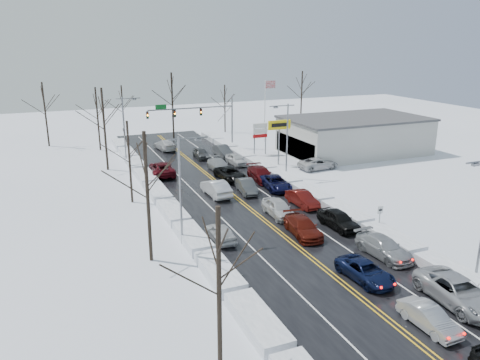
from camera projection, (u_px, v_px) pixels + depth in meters
name	position (u px, v px, depth m)	size (l,w,h in m)	color
ground	(256.00, 214.00, 45.25)	(160.00, 160.00, 0.00)	white
road_surface	(248.00, 207.00, 47.02)	(14.00, 84.00, 0.01)	black
snow_bank_left	(174.00, 218.00, 44.25)	(1.93, 72.00, 0.81)	white
snow_bank_right	(313.00, 198.00, 49.79)	(1.93, 72.00, 0.81)	white
traffic_signal_mast	(201.00, 114.00, 69.73)	(13.28, 0.39, 8.00)	slate
tires_plus_sign	(279.00, 128.00, 61.81)	(3.20, 0.34, 6.00)	slate
used_vehicles_sign	(260.00, 132.00, 67.61)	(2.20, 0.22, 4.65)	slate
speed_limit_sign	(380.00, 214.00, 40.68)	(0.55, 0.09, 2.35)	slate
flagpole	(266.00, 106.00, 75.65)	(1.87, 1.20, 10.00)	silver
dealership_building	(354.00, 135.00, 69.17)	(20.40, 12.40, 5.30)	#AFB0AB
streetlight_ne	(286.00, 135.00, 55.61)	(3.20, 0.25, 9.00)	slate
streetlight_sw	(182.00, 182.00, 37.16)	(3.20, 0.25, 9.00)	slate
streetlight_nw	(125.00, 125.00, 61.96)	(3.20, 0.25, 9.00)	slate
tree_left_a	(219.00, 261.00, 21.72)	(3.60, 3.60, 9.00)	#2D231C
tree_left_b	(146.00, 172.00, 33.74)	(4.00, 4.00, 10.00)	#2D231C
tree_left_c	(129.00, 146.00, 46.81)	(3.40, 3.40, 8.50)	#2D231C
tree_left_d	(103.00, 113.00, 58.55)	(4.20, 4.20, 10.50)	#2D231C
tree_left_e	(97.00, 107.00, 69.52)	(3.80, 3.80, 9.50)	#2D231C
tree_far_a	(44.00, 102.00, 72.12)	(4.00, 4.00, 10.00)	#2D231C
tree_far_b	(122.00, 102.00, 77.57)	(3.60, 3.60, 9.00)	#2D231C
tree_far_c	(172.00, 93.00, 78.32)	(4.40, 4.40, 11.00)	#2D231C
tree_far_d	(225.00, 99.00, 83.79)	(3.40, 3.40, 8.50)	#2D231C
tree_far_e	(302.00, 88.00, 89.66)	(4.20, 4.20, 10.50)	#2D231C
queued_car_1	(428.00, 328.00, 27.35)	(1.40, 4.02, 1.33)	#A5A7AD
queued_car_2	(365.00, 280.00, 32.84)	(2.20, 4.77, 1.33)	#0B1333
queued_car_3	(303.00, 235.00, 40.37)	(2.10, 5.17, 1.50)	#50120A
queued_car_4	(278.00, 216.00, 44.70)	(1.91, 4.76, 1.62)	silver
queued_car_5	(247.00, 193.00, 51.52)	(1.57, 4.50, 1.48)	#3F4244
queued_car_6	(230.00, 180.00, 56.25)	(2.50, 5.42, 1.51)	black
queued_car_7	(219.00, 171.00, 60.08)	(2.10, 5.16, 1.50)	#93969A
queued_car_8	(201.00, 158.00, 66.59)	(1.72, 4.27, 1.46)	#414346
queued_car_10	(457.00, 303.00, 29.89)	(2.81, 6.08, 1.69)	#9B9DA3
queued_car_11	(383.00, 256.00, 36.43)	(2.09, 5.15, 1.49)	gray
queued_car_12	(338.00, 228.00, 41.86)	(1.92, 4.76, 1.62)	black
queued_car_13	(302.00, 206.00, 47.42)	(1.58, 4.54, 1.50)	#530E0B
queued_car_14	(276.00, 189.00, 52.79)	(2.45, 5.31, 1.48)	black
queued_car_15	(261.00, 180.00, 56.04)	(2.20, 5.42, 1.57)	#44090C
queued_car_16	(236.00, 165.00, 63.10)	(1.75, 4.34, 1.48)	silver
queued_car_17	(223.00, 156.00, 67.58)	(1.68, 4.81, 1.58)	#45474A
oncoming_car_0	(216.00, 196.00, 50.57)	(1.82, 5.22, 1.72)	silver
oncoming_car_1	(162.00, 175.00, 58.26)	(2.80, 6.06, 1.68)	#4A0911
oncoming_car_2	(165.00, 150.00, 71.58)	(2.18, 5.35, 1.55)	silver
oncoming_car_3	(220.00, 240.00, 39.29)	(1.68, 4.18, 1.43)	silver
parked_car_0	(318.00, 169.00, 60.94)	(2.47, 5.35, 1.49)	silver
parked_car_1	(317.00, 159.00, 65.96)	(2.10, 5.18, 1.50)	#440C09
parked_car_2	(284.00, 150.00, 71.36)	(1.56, 3.89, 1.32)	#460F09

